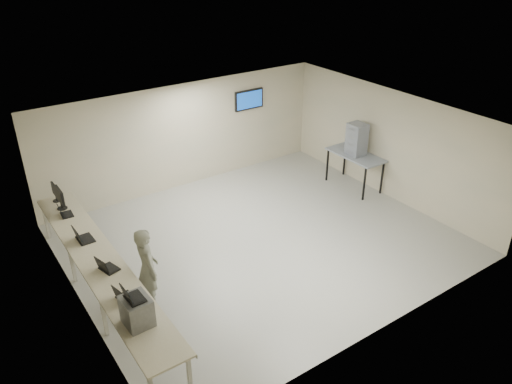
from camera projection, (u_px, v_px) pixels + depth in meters
room at (261, 183)px, 10.67m from camera, size 8.01×7.01×2.81m
workbench at (100, 264)px, 9.08m from camera, size 0.76×6.00×0.90m
equipment_box at (137, 311)px, 7.50m from camera, size 0.41×0.47×0.47m
laptop_on_box at (131, 296)px, 7.33m from camera, size 0.29×0.35×0.26m
laptop_0 at (124, 296)px, 8.05m from camera, size 0.35×0.39×0.27m
laptop_1 at (106, 267)px, 8.76m from camera, size 0.36×0.40×0.27m
laptop_2 at (82, 237)px, 9.59m from camera, size 0.33×0.40×0.30m
laptop_3 at (64, 213)px, 10.44m from camera, size 0.28×0.33×0.25m
monitor_near at (60, 197)px, 10.60m from camera, size 0.22×0.48×0.48m
monitor_far at (55, 191)px, 10.93m from camera, size 0.18×0.41×0.40m
soldier at (148, 269)px, 8.94m from camera, size 0.45×0.64×1.66m
side_table at (355, 157)px, 13.22m from camera, size 0.75×1.61×0.96m
storage_bins at (357, 139)px, 12.98m from camera, size 0.40×0.45×0.85m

